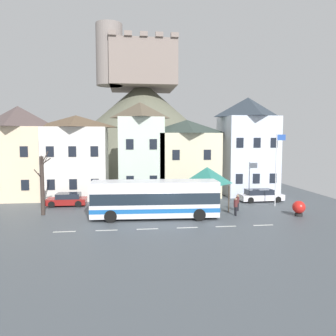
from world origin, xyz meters
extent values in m
cube|color=#495056|center=(0.00, 0.00, -0.03)|extent=(40.00, 60.00, 0.06)
cube|color=silver|center=(-7.50, -2.50, 0.00)|extent=(1.60, 0.20, 0.01)
cube|color=silver|center=(-4.50, -2.50, 0.00)|extent=(1.60, 0.20, 0.01)
cube|color=silver|center=(-1.50, -2.50, 0.00)|extent=(1.60, 0.20, 0.01)
cube|color=silver|center=(1.50, -2.50, 0.00)|extent=(1.60, 0.20, 0.01)
cube|color=silver|center=(4.50, -2.50, 0.00)|extent=(1.60, 0.20, 0.01)
cube|color=silver|center=(7.50, -2.50, 0.00)|extent=(1.60, 0.20, 0.01)
cube|color=beige|center=(-14.89, 12.30, 3.98)|extent=(5.85, 6.60, 7.95)
pyramid|color=#504240|center=(-14.89, 12.30, 9.11)|extent=(5.85, 6.60, 2.33)
cube|color=black|center=(-13.43, 8.97, 1.90)|extent=(0.80, 0.06, 1.10)
cube|color=black|center=(-13.43, 8.97, 5.36)|extent=(0.80, 0.06, 1.10)
cube|color=silver|center=(-8.60, 12.03, 3.97)|extent=(6.76, 6.05, 7.93)
pyramid|color=brown|center=(-8.60, 12.03, 8.61)|extent=(6.76, 6.05, 1.35)
cube|color=black|center=(-10.85, 8.97, 1.90)|extent=(0.80, 0.06, 1.10)
cube|color=black|center=(-8.60, 8.97, 1.90)|extent=(0.80, 0.06, 1.10)
cube|color=black|center=(-6.34, 8.97, 1.90)|extent=(0.80, 0.06, 1.10)
cube|color=black|center=(-10.85, 8.97, 5.35)|extent=(0.80, 0.06, 1.10)
cube|color=black|center=(-8.60, 8.97, 5.35)|extent=(0.80, 0.06, 1.10)
cube|color=black|center=(-6.34, 8.97, 5.35)|extent=(0.80, 0.06, 1.10)
cube|color=silver|center=(-1.39, 12.17, 4.52)|extent=(5.01, 6.35, 9.03)
pyramid|color=brown|center=(-1.39, 12.17, 9.94)|extent=(5.01, 6.35, 1.82)
cube|color=black|center=(-2.64, 8.97, 2.16)|extent=(0.80, 0.06, 1.10)
cube|color=black|center=(-0.13, 8.97, 2.16)|extent=(0.80, 0.06, 1.10)
cube|color=black|center=(-2.64, 8.97, 6.09)|extent=(0.80, 0.06, 1.10)
cube|color=black|center=(-0.13, 8.97, 6.09)|extent=(0.80, 0.06, 1.10)
cube|color=beige|center=(4.07, 12.10, 3.65)|extent=(6.94, 6.21, 7.30)
pyramid|color=#313E38|center=(4.07, 12.10, 8.08)|extent=(6.94, 6.21, 1.56)
cube|color=black|center=(2.33, 8.97, 1.75)|extent=(0.80, 0.06, 1.10)
cube|color=black|center=(5.80, 8.97, 1.75)|extent=(0.80, 0.06, 1.10)
cube|color=black|center=(2.33, 8.97, 4.92)|extent=(0.80, 0.06, 1.10)
cube|color=black|center=(5.80, 8.97, 4.92)|extent=(0.80, 0.06, 1.10)
cube|color=silver|center=(11.45, 12.09, 4.62)|extent=(5.94, 6.17, 9.24)
pyramid|color=#2D3641|center=(11.45, 12.09, 10.40)|extent=(5.94, 6.17, 2.32)
cube|color=black|center=(9.47, 8.97, 2.21)|extent=(0.80, 0.06, 1.10)
cube|color=black|center=(11.45, 8.97, 2.21)|extent=(0.80, 0.06, 1.10)
cube|color=black|center=(13.43, 8.97, 2.21)|extent=(0.80, 0.06, 1.10)
cube|color=black|center=(9.47, 8.97, 6.23)|extent=(0.80, 0.06, 1.10)
cube|color=black|center=(11.45, 8.97, 6.23)|extent=(0.80, 0.06, 1.10)
cube|color=black|center=(13.43, 8.97, 6.23)|extent=(0.80, 0.06, 1.10)
cone|color=#60614F|center=(-0.09, 33.17, 8.36)|extent=(38.78, 38.78, 16.71)
cube|color=gray|center=(-0.09, 33.17, 19.05)|extent=(11.06, 11.06, 7.34)
cylinder|color=gray|center=(-5.63, 30.40, 20.32)|extent=(4.35, 4.35, 9.90)
cube|color=gray|center=(-5.01, 27.64, 23.08)|extent=(1.23, 0.70, 0.72)
cube|color=gray|center=(-2.55, 27.64, 23.08)|extent=(1.23, 0.70, 0.72)
cube|color=gray|center=(-0.09, 27.64, 23.08)|extent=(1.23, 0.70, 0.72)
cube|color=gray|center=(2.36, 27.64, 23.08)|extent=(1.23, 0.70, 0.72)
cube|color=gray|center=(4.82, 27.64, 23.08)|extent=(1.23, 0.70, 0.72)
cube|color=silver|center=(-0.66, 0.83, 0.80)|extent=(10.67, 3.04, 1.11)
cube|color=#1959A5|center=(-0.66, 0.83, 0.86)|extent=(10.69, 3.06, 0.36)
cube|color=#19232D|center=(-0.66, 0.83, 1.82)|extent=(10.57, 2.99, 0.93)
cube|color=silver|center=(-0.66, 0.83, 2.73)|extent=(10.67, 3.04, 0.87)
cube|color=#19232D|center=(4.63, 0.58, 1.82)|extent=(0.16, 2.13, 0.89)
cylinder|color=black|center=(2.98, 1.88, 0.50)|extent=(1.01, 0.33, 1.00)
cylinder|color=black|center=(2.86, -0.55, 0.50)|extent=(1.01, 0.33, 1.00)
cylinder|color=black|center=(-4.19, 2.22, 0.50)|extent=(1.01, 0.33, 1.00)
cylinder|color=black|center=(-4.31, -0.21, 0.50)|extent=(1.01, 0.33, 1.00)
cylinder|color=#473D33|center=(2.96, 5.77, 1.20)|extent=(0.14, 0.14, 2.40)
cylinder|color=#473D33|center=(6.26, 5.77, 1.20)|extent=(0.14, 0.14, 2.40)
cylinder|color=#473D33|center=(2.96, 2.47, 1.20)|extent=(0.14, 0.14, 2.40)
cylinder|color=#473D33|center=(6.26, 2.47, 1.20)|extent=(0.14, 0.14, 2.40)
pyramid|color=#277467|center=(4.61, 4.12, 3.20)|extent=(3.60, 3.60, 1.60)
cube|color=white|center=(11.21, 6.97, 0.48)|extent=(4.62, 1.93, 0.60)
cube|color=#1E232D|center=(10.98, 6.97, 1.04)|extent=(2.78, 1.66, 0.52)
cylinder|color=black|center=(12.69, 7.88, 0.32)|extent=(0.65, 0.22, 0.64)
cylinder|color=black|center=(12.74, 6.15, 0.32)|extent=(0.65, 0.22, 0.64)
cylinder|color=black|center=(9.68, 7.80, 0.32)|extent=(0.65, 0.22, 0.64)
cylinder|color=black|center=(9.72, 6.07, 0.32)|extent=(0.65, 0.22, 0.64)
cube|color=silver|center=(3.22, 7.20, 0.51)|extent=(4.67, 2.19, 0.66)
cube|color=#1E232D|center=(2.99, 7.22, 1.13)|extent=(2.85, 1.80, 0.58)
cylinder|color=black|center=(4.78, 7.90, 0.32)|extent=(0.66, 0.26, 0.64)
cylinder|color=black|center=(4.62, 6.22, 0.32)|extent=(0.66, 0.26, 0.64)
cylinder|color=black|center=(1.81, 8.18, 0.32)|extent=(0.66, 0.26, 0.64)
cylinder|color=black|center=(1.65, 6.50, 0.32)|extent=(0.66, 0.26, 0.64)
cube|color=silver|center=(-3.48, 7.28, 0.51)|extent=(4.34, 1.92, 0.65)
cube|color=#1E232D|center=(-3.69, 7.27, 1.10)|extent=(2.62, 1.64, 0.53)
cylinder|color=black|center=(-2.10, 8.17, 0.32)|extent=(0.65, 0.22, 0.64)
cylinder|color=black|center=(-2.04, 6.49, 0.32)|extent=(0.65, 0.22, 0.64)
cylinder|color=black|center=(-4.92, 8.07, 0.32)|extent=(0.65, 0.22, 0.64)
cylinder|color=black|center=(-4.86, 6.39, 0.32)|extent=(0.65, 0.22, 0.64)
cube|color=maroon|center=(-8.98, 7.13, 0.47)|extent=(3.85, 1.90, 0.58)
cube|color=#1E232D|center=(-8.79, 7.13, 1.01)|extent=(2.31, 1.66, 0.50)
cylinder|color=black|center=(-10.25, 6.25, 0.32)|extent=(0.64, 0.20, 0.64)
cylinder|color=black|center=(-10.24, 8.04, 0.32)|extent=(0.64, 0.20, 0.64)
cylinder|color=black|center=(-7.72, 6.23, 0.32)|extent=(0.64, 0.20, 0.64)
cylinder|color=black|center=(-7.71, 8.02, 0.32)|extent=(0.64, 0.20, 0.64)
cylinder|color=black|center=(6.39, 0.81, 0.41)|extent=(0.14, 0.14, 0.82)
cylinder|color=black|center=(6.39, 1.02, 0.41)|extent=(0.14, 0.14, 0.82)
cylinder|color=#512323|center=(6.39, 0.91, 1.06)|extent=(0.34, 0.34, 0.59)
sphere|color=#9E7A60|center=(6.39, 0.91, 1.46)|extent=(0.22, 0.22, 0.22)
cylinder|color=black|center=(7.12, 2.70, 0.39)|extent=(0.17, 0.17, 0.77)
cylinder|color=black|center=(7.27, 2.84, 0.39)|extent=(0.17, 0.17, 0.77)
cylinder|color=#512323|center=(7.19, 2.77, 1.00)|extent=(0.30, 0.30, 0.56)
sphere|color=#9E7A60|center=(7.19, 2.77, 1.40)|extent=(0.24, 0.24, 0.24)
cylinder|color=#2D2D38|center=(5.16, 2.78, 0.36)|extent=(0.17, 0.17, 0.71)
cylinder|color=#2D2D38|center=(5.28, 2.61, 0.36)|extent=(0.17, 0.17, 0.71)
cylinder|color=black|center=(5.22, 2.70, 0.97)|extent=(0.28, 0.28, 0.60)
sphere|color=tan|center=(5.22, 2.70, 1.38)|extent=(0.23, 0.23, 0.23)
cube|color=brown|center=(2.31, 6.41, 0.45)|extent=(1.62, 0.45, 0.08)
cube|color=brown|center=(2.31, 6.64, 0.67)|extent=(1.62, 0.06, 0.40)
cube|color=#2D2D33|center=(1.58, 6.41, 0.23)|extent=(0.08, 0.36, 0.45)
cube|color=#2D2D33|center=(3.04, 6.41, 0.23)|extent=(0.08, 0.36, 0.45)
cylinder|color=silver|center=(11.62, 4.45, 3.58)|extent=(0.10, 0.10, 7.15)
cube|color=#264CA5|center=(12.07, 4.45, 6.80)|extent=(0.90, 0.03, 0.56)
cylinder|color=black|center=(11.75, 0.04, 0.12)|extent=(0.66, 0.66, 0.25)
sphere|color=red|center=(11.75, 0.04, 0.80)|extent=(1.09, 1.09, 1.09)
cylinder|color=#382D28|center=(-10.32, 3.21, 2.58)|extent=(0.35, 0.35, 5.16)
cylinder|color=#382D28|center=(-10.25, 2.91, 4.72)|extent=(0.22, 0.68, 1.08)
cylinder|color=#382D28|center=(-9.88, 2.96, 4.73)|extent=(0.96, 0.59, 0.63)
cylinder|color=#382D28|center=(-10.58, 3.69, 3.28)|extent=(0.60, 1.03, 0.70)
cylinder|color=#382D28|center=(-10.17, 3.74, 4.65)|extent=(0.37, 1.12, 0.96)
cylinder|color=#382D28|center=(-10.50, 2.71, 3.67)|extent=(0.46, 1.08, 0.95)
cylinder|color=#382D28|center=(-10.16, 3.75, 4.98)|extent=(0.44, 1.17, 1.17)
camera|label=1|loc=(-2.97, -26.95, 6.74)|focal=35.93mm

